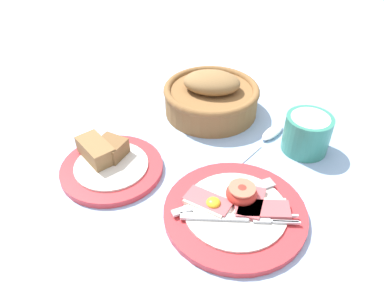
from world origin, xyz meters
TOP-DOWN VIEW (x-y plane):
  - ground_plane at (0.00, 0.00)m, footprint 3.00×3.00m
  - breakfast_plate at (0.08, -0.00)m, footprint 0.23×0.23m
  - bread_plate at (-0.17, -0.00)m, footprint 0.19×0.19m
  - sugar_cup at (0.14, 0.22)m, footprint 0.09×0.09m
  - bread_basket at (-0.08, 0.26)m, footprint 0.21×0.21m
  - teaspoon_by_saucer at (0.06, 0.21)m, footprint 0.07×0.19m

SIDE VIEW (x-z plane):
  - ground_plane at x=0.00m, z-range 0.00..0.00m
  - teaspoon_by_saucer at x=0.06m, z-range 0.00..0.01m
  - breakfast_plate at x=0.08m, z-range -0.01..0.03m
  - bread_plate at x=-0.17m, z-range -0.01..0.04m
  - sugar_cup at x=0.14m, z-range 0.00..0.08m
  - bread_basket at x=-0.08m, z-range -0.01..0.09m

